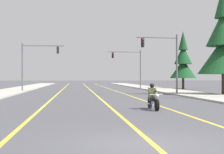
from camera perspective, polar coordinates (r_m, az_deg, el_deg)
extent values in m
plane|color=#47474C|center=(9.60, 5.66, -10.79)|extent=(400.00, 400.00, 0.00)
cube|color=yellow|center=(54.31, -3.71, -1.97)|extent=(0.16, 100.00, 0.01)
cube|color=yellow|center=(54.31, -7.98, -1.97)|extent=(0.16, 100.00, 0.01)
cube|color=yellow|center=(54.52, -0.37, -1.96)|extent=(0.16, 100.00, 0.01)
cube|color=#ADA89E|center=(50.73, 7.93, -2.02)|extent=(4.40, 110.00, 0.14)
cube|color=#ADA89E|center=(49.97, -15.47, -2.05)|extent=(4.40, 110.00, 0.14)
cylinder|color=black|center=(18.89, 7.29, -4.53)|extent=(0.14, 0.64, 0.64)
cylinder|color=black|center=(20.38, 6.16, -4.20)|extent=(0.14, 0.64, 0.64)
cylinder|color=silver|center=(18.96, 7.21, -3.56)|extent=(0.08, 0.33, 0.68)
sphere|color=white|center=(18.81, 7.33, -3.02)|extent=(0.20, 0.20, 0.20)
cylinder|color=silver|center=(19.00, 7.17, -2.84)|extent=(0.70, 0.07, 0.04)
ellipsoid|color=black|center=(19.50, 6.79, -3.56)|extent=(0.34, 0.57, 0.28)
cube|color=silver|center=(19.63, 6.70, -4.21)|extent=(0.25, 0.45, 0.24)
cube|color=black|center=(19.93, 6.47, -3.66)|extent=(0.30, 0.53, 0.12)
cube|color=black|center=(20.32, 6.19, -3.37)|extent=(0.21, 0.37, 0.08)
cylinder|color=silver|center=(19.99, 6.03, -4.34)|extent=(0.10, 0.55, 0.08)
cube|color=#4C512D|center=(19.87, 6.50, -2.57)|extent=(0.37, 0.25, 0.56)
sphere|color=black|center=(19.84, 6.51, -1.39)|extent=(0.26, 0.26, 0.26)
cylinder|color=navy|center=(19.79, 6.99, -3.69)|extent=(0.15, 0.44, 0.30)
cylinder|color=navy|center=(19.64, 7.18, -4.59)|extent=(0.11, 0.16, 0.35)
cylinder|color=#4C512D|center=(19.67, 7.25, -2.31)|extent=(0.12, 0.53, 0.27)
cylinder|color=navy|center=(19.72, 6.20, -3.70)|extent=(0.15, 0.44, 0.30)
cylinder|color=navy|center=(19.56, 6.27, -4.61)|extent=(0.11, 0.16, 0.35)
cylinder|color=#4C512D|center=(19.57, 6.12, -2.32)|extent=(0.12, 0.53, 0.27)
cylinder|color=#56565B|center=(36.68, 10.48, 1.97)|extent=(0.18, 0.18, 6.20)
cylinder|color=#56565B|center=(36.21, 7.29, 6.36)|extent=(4.26, 0.37, 0.11)
cube|color=black|center=(35.76, 4.99, 5.56)|extent=(0.31, 0.26, 0.90)
sphere|color=red|center=(35.64, 5.05, 6.06)|extent=(0.18, 0.18, 0.18)
sphere|color=black|center=(35.60, 5.05, 5.58)|extent=(0.18, 0.18, 0.18)
sphere|color=black|center=(35.58, 5.05, 5.10)|extent=(0.18, 0.18, 0.18)
cylinder|color=#56565B|center=(46.12, -14.34, 1.55)|extent=(0.18, 0.18, 6.20)
cylinder|color=#56565B|center=(45.85, -11.09, 5.00)|extent=(5.28, 0.34, 0.11)
cube|color=black|center=(45.59, -8.78, 4.34)|extent=(0.31, 0.25, 0.90)
sphere|color=red|center=(45.77, -8.76, 4.70)|extent=(0.18, 0.18, 0.18)
sphere|color=black|center=(45.75, -8.76, 4.32)|extent=(0.18, 0.18, 0.18)
sphere|color=black|center=(45.73, -8.76, 3.95)|extent=(0.18, 0.18, 0.18)
cylinder|color=#56565B|center=(56.15, 4.65, 1.26)|extent=(0.18, 0.18, 6.20)
cylinder|color=#56565B|center=(55.75, 2.00, 4.09)|extent=(5.26, 0.33, 0.11)
cube|color=black|center=(55.41, 0.12, 3.55)|extent=(0.31, 0.25, 0.90)
sphere|color=red|center=(55.28, 0.15, 3.87)|extent=(0.18, 0.18, 0.18)
sphere|color=black|center=(55.26, 0.15, 3.56)|extent=(0.18, 0.18, 0.18)
sphere|color=black|center=(55.24, 0.15, 3.25)|extent=(0.18, 0.18, 0.18)
cylinder|color=#423023|center=(37.08, 17.71, -1.18)|extent=(0.48, 0.48, 2.15)
cone|color=#194C23|center=(37.14, 17.71, 3.38)|extent=(5.25, 5.25, 3.76)
cone|color=#194C23|center=(37.42, 17.71, 7.69)|extent=(3.57, 3.57, 3.76)
cylinder|color=#423023|center=(55.91, 11.46, -1.05)|extent=(0.37, 0.37, 1.68)
cone|color=#14421E|center=(55.92, 11.46, 1.32)|extent=(4.12, 4.12, 2.95)
cone|color=#14421E|center=(56.02, 11.46, 3.59)|extent=(2.80, 2.80, 2.95)
cone|color=#14421E|center=(56.20, 11.46, 5.84)|extent=(1.48, 1.48, 2.95)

